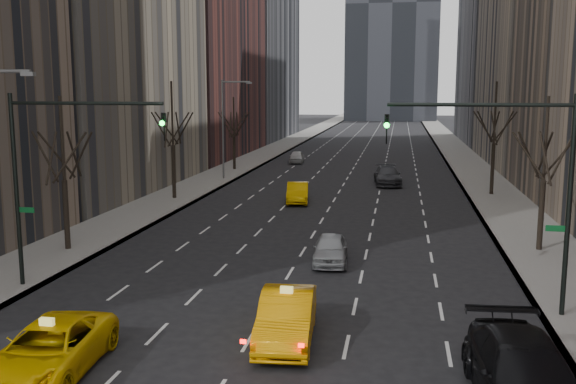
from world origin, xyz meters
The scene contains 17 objects.
sidewalk_left centered at (-12.25, 70.00, 0.07)m, with size 4.50×320.00×0.15m, color slate.
sidewalk_right centered at (12.25, 70.00, 0.07)m, with size 4.50×320.00×0.15m, color slate.
tree_lw_b centered at (-12.00, 18.00, 3.72)m, with size 3.36×3.50×7.82m.
tree_lw_c centered at (-12.00, 34.00, 4.04)m, with size 3.36×3.50×8.74m.
tree_lw_d centered at (-12.00, 52.00, 3.56)m, with size 3.36×3.50×7.36m.
tree_rw_b centered at (12.00, 22.00, 3.72)m, with size 3.36×3.50×7.82m.
tree_rw_c centered at (12.00, 40.00, 4.04)m, with size 3.36×3.50×8.74m.
traffic_mast_left centered at (-9.11, 12.00, 5.49)m, with size 6.69×0.39×8.00m.
traffic_mast_right centered at (9.11, 12.00, 5.49)m, with size 6.69×0.39×8.00m.
streetlight_far centered at (-10.84, 45.00, 5.62)m, with size 2.83×0.22×9.00m.
taxi_suv centered at (-5.16, 4.43, 0.76)m, with size 2.52×5.46×1.52m, color #E1B204.
taxi_sedan centered at (1.24, 8.19, 0.82)m, with size 1.74×5.00×1.65m, color #F09B05.
silver_sedan_ahead centered at (1.63, 18.12, 0.69)m, with size 1.62×4.03×1.37m, color gray.
parked_suv_black centered at (8.16, 4.68, 0.91)m, with size 2.56×6.30×1.83m, color black.
far_taxi centered at (-2.58, 34.44, 0.73)m, with size 1.54×4.42×1.46m, color #EAAB04.
far_suv_grey centered at (3.80, 44.68, 0.79)m, with size 2.22×5.47×1.59m, color #313136.
far_car_white centered at (-6.74, 59.87, 0.68)m, with size 1.59×3.96×1.35m, color beige.
Camera 1 is at (4.79, -11.85, 8.30)m, focal length 40.00 mm.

